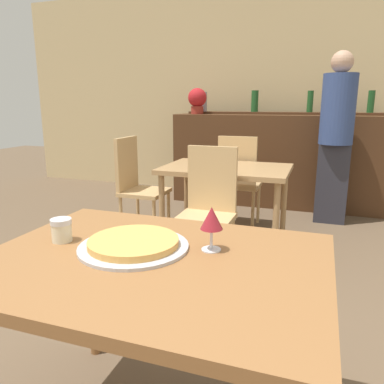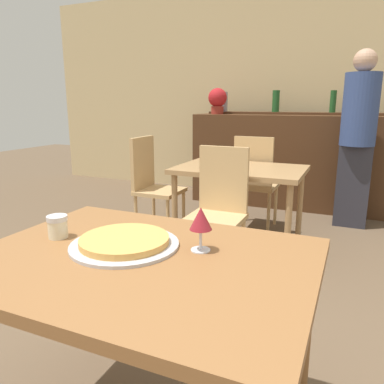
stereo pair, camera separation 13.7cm
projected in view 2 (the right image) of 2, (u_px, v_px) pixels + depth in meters
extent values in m
cube|color=#D1B784|center=(308.00, 92.00, 4.87)|extent=(8.00, 0.05, 2.80)
cube|color=brown|center=(141.00, 261.00, 1.28)|extent=(1.16, 0.87, 0.04)
cylinder|color=brown|center=(94.00, 285.00, 1.91)|extent=(0.05, 0.05, 0.72)
cylinder|color=brown|center=(305.00, 335.00, 1.50)|extent=(0.05, 0.05, 0.72)
cube|color=#A87F51|center=(240.00, 170.00, 3.21)|extent=(1.08, 0.74, 0.04)
cylinder|color=#A87F51|center=(175.00, 213.00, 3.21)|extent=(0.05, 0.05, 0.69)
cylinder|color=#A87F51|center=(288.00, 228.00, 2.83)|extent=(0.05, 0.05, 0.69)
cylinder|color=#A87F51|center=(202.00, 197.00, 3.76)|extent=(0.05, 0.05, 0.69)
cylinder|color=#A87F51|center=(300.00, 208.00, 3.38)|extent=(0.05, 0.05, 0.69)
cube|color=#4C2D19|center=(298.00, 161.00, 4.61)|extent=(2.60, 0.56, 1.12)
cube|color=#4C2D19|center=(303.00, 113.00, 4.60)|extent=(2.39, 0.24, 0.03)
cylinder|color=#9999A3|center=(225.00, 102.00, 4.97)|extent=(0.08, 0.08, 0.25)
cylinder|color=#1E5123|center=(276.00, 101.00, 4.70)|extent=(0.09, 0.09, 0.27)
cylinder|color=#1E5123|center=(333.00, 101.00, 4.44)|extent=(0.07, 0.07, 0.26)
cube|color=tan|center=(215.00, 219.00, 2.72)|extent=(0.40, 0.40, 0.04)
cube|color=tan|center=(223.00, 179.00, 2.82)|extent=(0.38, 0.04, 0.49)
cylinder|color=tan|center=(184.00, 254.00, 2.69)|extent=(0.03, 0.03, 0.42)
cylinder|color=tan|center=(229.00, 261.00, 2.56)|extent=(0.03, 0.03, 0.42)
cylinder|color=tan|center=(202.00, 238.00, 2.99)|extent=(0.03, 0.03, 0.42)
cylinder|color=tan|center=(243.00, 245.00, 2.86)|extent=(0.03, 0.03, 0.42)
cube|color=tan|center=(257.00, 186.00, 3.82)|extent=(0.40, 0.40, 0.04)
cube|color=tan|center=(253.00, 163.00, 3.60)|extent=(0.38, 0.04, 0.49)
cylinder|color=tan|center=(276.00, 205.00, 3.96)|extent=(0.03, 0.03, 0.42)
cylinder|color=tan|center=(244.00, 202.00, 4.09)|extent=(0.03, 0.03, 0.42)
cylinder|color=tan|center=(269.00, 214.00, 3.66)|extent=(0.03, 0.03, 0.42)
cylinder|color=tan|center=(235.00, 210.00, 3.79)|extent=(0.03, 0.03, 0.42)
cube|color=tan|center=(160.00, 191.00, 3.58)|extent=(0.40, 0.40, 0.04)
cube|color=tan|center=(143.00, 163.00, 3.59)|extent=(0.04, 0.38, 0.49)
cylinder|color=tan|center=(168.00, 221.00, 3.41)|extent=(0.03, 0.03, 0.42)
cylinder|color=tan|center=(184.00, 212.00, 3.72)|extent=(0.03, 0.03, 0.42)
cylinder|color=tan|center=(136.00, 217.00, 3.55)|extent=(0.03, 0.03, 0.42)
cylinder|color=tan|center=(154.00, 208.00, 3.85)|extent=(0.03, 0.03, 0.42)
cylinder|color=#B7B7BC|center=(125.00, 245.00, 1.36)|extent=(0.40, 0.40, 0.01)
cylinder|color=gold|center=(125.00, 240.00, 1.36)|extent=(0.32, 0.32, 0.02)
cylinder|color=beige|center=(58.00, 229.00, 1.45)|extent=(0.07, 0.07, 0.07)
cylinder|color=silver|center=(57.00, 218.00, 1.44)|extent=(0.08, 0.08, 0.02)
cube|color=#2D2D38|center=(352.00, 186.00, 3.88)|extent=(0.32, 0.18, 0.85)
cylinder|color=#33477F|center=(360.00, 110.00, 3.70)|extent=(0.34, 0.34, 0.71)
sphere|color=tan|center=(365.00, 60.00, 3.59)|extent=(0.22, 0.22, 0.22)
cylinder|color=silver|center=(201.00, 250.00, 1.33)|extent=(0.07, 0.07, 0.00)
cylinder|color=silver|center=(201.00, 239.00, 1.32)|extent=(0.01, 0.01, 0.07)
cone|color=maroon|center=(201.00, 218.00, 1.30)|extent=(0.08, 0.08, 0.08)
cylinder|color=maroon|center=(217.00, 110.00, 4.84)|extent=(0.16, 0.16, 0.10)
sphere|color=red|center=(218.00, 98.00, 4.80)|extent=(0.24, 0.24, 0.24)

